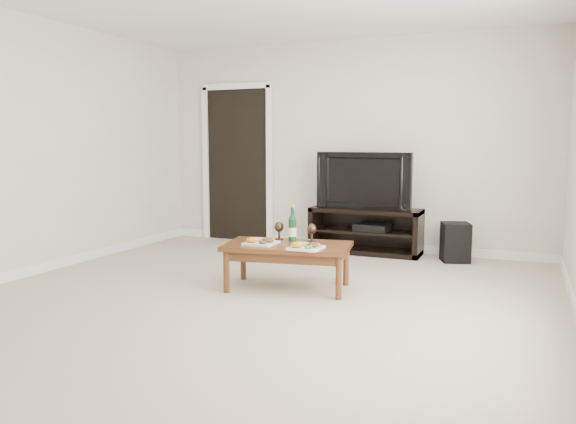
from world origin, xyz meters
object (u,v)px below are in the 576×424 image
at_px(media_console, 366,231).
at_px(television, 366,180).
at_px(subwoofer, 455,242).
at_px(coffee_table, 288,266).

relative_size(media_console, television, 1.14).
distance_m(subwoofer, coffee_table, 2.24).
height_order(media_console, subwoofer, media_console).
height_order(media_console, television, television).
relative_size(television, subwoofer, 2.66).
height_order(media_console, coffee_table, media_console).
xyz_separation_m(subwoofer, coffee_table, (-1.28, -1.84, -0.01)).
bearing_deg(coffee_table, subwoofer, 55.06).
bearing_deg(media_console, subwoofer, -4.44).
distance_m(television, coffee_table, 2.05).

